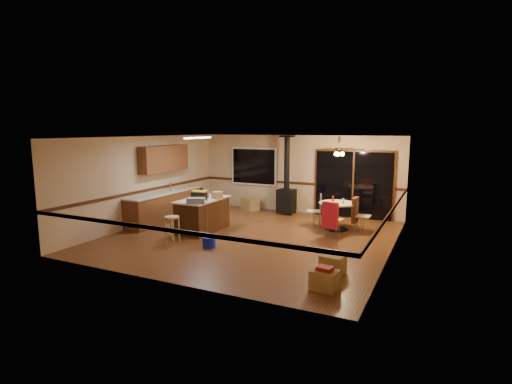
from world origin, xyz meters
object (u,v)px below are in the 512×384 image
Objects in this scene: chair_near at (331,215)px; chair_right at (356,210)px; dining_table at (337,211)px; box_under_window at (250,204)px; toolbox_grey at (196,201)px; wood_stove at (287,192)px; chair_left at (318,207)px; kitchen_island at (203,215)px; blue_bucket at (209,242)px; bar_stool at (172,229)px; box_corner_b at (333,264)px; toolbox_black at (199,196)px; box_corner_a at (325,280)px.

chair_right is (0.46, 0.93, 0.00)m from chair_near.
dining_table reaches higher than box_under_window.
chair_right is at bearing 33.13° from toolbox_grey.
wood_stove is 4.89× the size of chair_left.
chair_right is (3.86, 1.74, 0.14)m from kitchen_island.
dining_table is (3.34, 1.69, 0.08)m from kitchen_island.
box_under_window is at bearing 146.60° from chair_near.
chair_left is 1.20m from chair_near.
kitchen_island is at bearing 128.08° from blue_bucket.
bar_stool reaches higher than box_corner_b.
bar_stool is at bearing -107.57° from wood_stove.
chair_left is 0.74× the size of chair_right.
box_corner_b is at bearing -76.84° from dining_table.
toolbox_grey is at bearing -155.51° from chair_near.
toolbox_grey reaches higher than box_under_window.
chair_right is (2.84, 3.05, 0.47)m from blue_bucket.
kitchen_island reaches higher than bar_stool.
bar_stool is at bearing 174.45° from box_corner_b.
chair_left reaches higher than kitchen_island.
toolbox_grey is 1.03× the size of box_corner_b.
wood_stove is 6.37× the size of toolbox_black.
box_under_window is at bearing 127.17° from box_corner_a.
toolbox_grey is 3.54m from chair_left.
box_corner_b is at bearing -20.19° from toolbox_black.
toolbox_grey reaches higher than dining_table.
toolbox_black is at bearing 150.56° from box_corner_a.
chair_near is (2.38, 2.12, 0.47)m from blue_bucket.
wood_stove is 5.52× the size of box_corner_a.
bar_stool is 2.08× the size of blue_bucket.
toolbox_grey is 4.50m from box_corner_a.
blue_bucket is (-0.28, -4.35, -0.60)m from wood_stove.
blue_bucket is (1.00, -1.12, -0.88)m from toolbox_black.
wood_stove is 3.60× the size of chair_near.
kitchen_island is at bearing -88.76° from box_under_window.
box_under_window is 1.22× the size of box_corner_b.
kitchen_island is at bearing 148.84° from box_corner_a.
wood_stove is at bearing 139.73° from chair_left.
blue_bucket is at bearing 172.84° from box_corner_b.
wood_stove is 4.62× the size of box_under_window.
kitchen_island reaches higher than box_corner_b.
blue_bucket is 0.71× the size of box_corner_b.
chair_near is (3.40, 0.82, 0.14)m from kitchen_island.
chair_left reaches higher than bar_stool.
toolbox_black is at bearing -88.51° from box_under_window.
chair_right is at bearing -19.04° from box_under_window.
box_corner_b is (4.20, -4.79, -0.04)m from box_under_window.
chair_near is 1.53× the size of box_corner_a.
toolbox_grey is 0.89× the size of chair_left.
blue_bucket is at bearing -51.92° from kitchen_island.
box_corner_b is (2.84, -4.74, -0.55)m from wood_stove.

